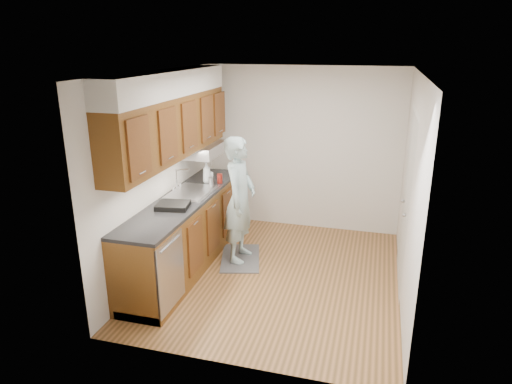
% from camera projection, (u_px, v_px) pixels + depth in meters
% --- Properties ---
extents(floor, '(3.50, 3.50, 0.00)m').
position_uv_depth(floor, '(276.00, 275.00, 5.78)').
color(floor, '#9B653A').
rests_on(floor, ground).
extents(ceiling, '(3.50, 3.50, 0.00)m').
position_uv_depth(ceiling, '(279.00, 72.00, 5.00)').
color(ceiling, white).
rests_on(ceiling, wall_left).
extents(wall_left, '(0.02, 3.50, 2.50)m').
position_uv_depth(wall_left, '(162.00, 172.00, 5.77)').
color(wall_left, silver).
rests_on(wall_left, floor).
extents(wall_right, '(0.02, 3.50, 2.50)m').
position_uv_depth(wall_right, '(410.00, 192.00, 5.01)').
color(wall_right, silver).
rests_on(wall_right, floor).
extents(wall_back, '(3.00, 0.02, 2.50)m').
position_uv_depth(wall_back, '(303.00, 149.00, 6.99)').
color(wall_back, silver).
rests_on(wall_back, floor).
extents(counter, '(0.64, 2.80, 1.30)m').
position_uv_depth(counter, '(187.00, 230.00, 5.93)').
color(counter, brown).
rests_on(counter, floor).
extents(upper_cabinets, '(0.47, 2.80, 1.21)m').
position_uv_depth(upper_cabinets, '(172.00, 117.00, 5.55)').
color(upper_cabinets, brown).
rests_on(upper_cabinets, wall_left).
extents(closet_door, '(0.02, 1.22, 2.05)m').
position_uv_depth(closet_door, '(406.00, 202.00, 5.36)').
color(closet_door, white).
rests_on(closet_door, wall_right).
extents(floor_mat, '(0.71, 0.96, 0.02)m').
position_uv_depth(floor_mat, '(240.00, 258.00, 6.23)').
color(floor_mat, '#5B5B5E').
rests_on(floor_mat, floor).
extents(person, '(0.46, 0.68, 1.90)m').
position_uv_depth(person, '(240.00, 192.00, 5.93)').
color(person, '#9BB8BD').
rests_on(person, floor_mat).
extents(soap_bottle_a, '(0.12, 0.12, 0.30)m').
position_uv_depth(soap_bottle_a, '(207.00, 172.00, 6.35)').
color(soap_bottle_a, white).
rests_on(soap_bottle_a, counter).
extents(soap_bottle_b, '(0.14, 0.14, 0.21)m').
position_uv_depth(soap_bottle_b, '(209.00, 175.00, 6.40)').
color(soap_bottle_b, white).
rests_on(soap_bottle_b, counter).
extents(soda_can, '(0.10, 0.10, 0.13)m').
position_uv_depth(soda_can, '(220.00, 178.00, 6.35)').
color(soda_can, '#B2281E').
rests_on(soda_can, counter).
extents(steel_can, '(0.08, 0.08, 0.12)m').
position_uv_depth(steel_can, '(211.00, 181.00, 6.25)').
color(steel_can, '#A5A5AA').
rests_on(steel_can, counter).
extents(dish_rack, '(0.42, 0.37, 0.06)m').
position_uv_depth(dish_rack, '(173.00, 205.00, 5.41)').
color(dish_rack, black).
rests_on(dish_rack, counter).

